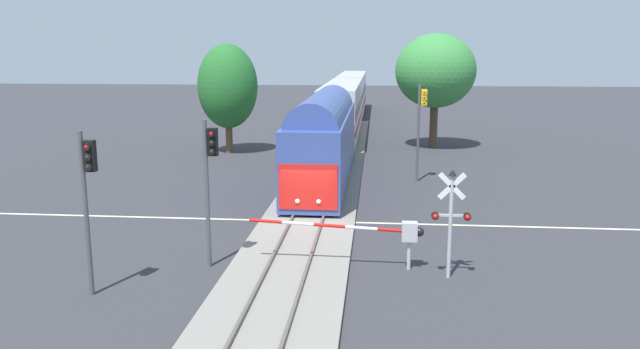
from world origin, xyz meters
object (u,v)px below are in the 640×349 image
at_px(commuter_train, 343,108).
at_px(crossing_signal_mast, 451,213).
at_px(crossing_gate_near, 388,231).
at_px(traffic_signal_near_left, 88,187).
at_px(traffic_signal_median, 210,170).
at_px(traffic_signal_far_side, 421,117).
at_px(oak_behind_train, 228,87).
at_px(elm_centre_background, 435,71).

relative_size(commuter_train, crossing_signal_mast, 15.43).
distance_m(crossing_gate_near, traffic_signal_near_left, 10.45).
bearing_deg(crossing_signal_mast, traffic_signal_median, 177.57).
bearing_deg(traffic_signal_far_side, oak_behind_train, 146.07).
bearing_deg(traffic_signal_median, crossing_signal_mast, -2.43).
height_order(crossing_gate_near, elm_centre_background, elm_centre_background).
xyz_separation_m(crossing_signal_mast, oak_behind_train, (-14.08, 25.78, 2.74)).
bearing_deg(traffic_signal_near_left, traffic_signal_far_side, 58.11).
bearing_deg(crossing_signal_mast, elm_centre_background, 86.18).
relative_size(traffic_signal_near_left, oak_behind_train, 0.65).
height_order(crossing_gate_near, crossing_signal_mast, crossing_signal_mast).
height_order(crossing_signal_mast, traffic_signal_median, traffic_signal_median).
distance_m(traffic_signal_median, traffic_signal_near_left, 4.37).
height_order(traffic_signal_median, traffic_signal_far_side, traffic_signal_far_side).
bearing_deg(traffic_signal_median, traffic_signal_far_side, 61.54).
height_order(commuter_train, traffic_signal_median, traffic_signal_median).
xyz_separation_m(crossing_gate_near, elm_centre_background, (4.13, 28.78, 4.79)).
relative_size(traffic_signal_far_side, oak_behind_train, 0.71).
height_order(traffic_signal_median, elm_centre_background, elm_centre_background).
bearing_deg(crossing_gate_near, traffic_signal_far_side, 82.07).
distance_m(traffic_signal_near_left, oak_behind_train, 28.56).
bearing_deg(oak_behind_train, crossing_gate_near, -64.54).
height_order(crossing_signal_mast, traffic_signal_near_left, traffic_signal_near_left).
relative_size(crossing_signal_mast, oak_behind_train, 0.47).
bearing_deg(oak_behind_train, commuter_train, 47.68).
relative_size(traffic_signal_median, traffic_signal_far_side, 0.93).
height_order(crossing_signal_mast, elm_centre_background, elm_centre_background).
bearing_deg(traffic_signal_far_side, crossing_signal_mast, -90.02).
relative_size(crossing_gate_near, crossing_signal_mast, 1.65).
bearing_deg(crossing_signal_mast, crossing_gate_near, 161.11).
bearing_deg(crossing_gate_near, elm_centre_background, 81.83).
height_order(commuter_train, traffic_signal_far_side, traffic_signal_far_side).
bearing_deg(traffic_signal_near_left, crossing_signal_mast, 12.68).
height_order(commuter_train, traffic_signal_near_left, commuter_train).
xyz_separation_m(traffic_signal_median, traffic_signal_far_side, (8.64, 15.93, 0.27)).
relative_size(commuter_train, oak_behind_train, 7.21).
distance_m(traffic_signal_far_side, traffic_signal_near_left, 22.32).
distance_m(crossing_signal_mast, traffic_signal_far_side, 16.37).
xyz_separation_m(traffic_signal_median, elm_centre_background, (10.60, 29.15, 2.53)).
relative_size(traffic_signal_median, traffic_signal_near_left, 1.01).
bearing_deg(commuter_train, traffic_signal_far_side, -72.81).
relative_size(commuter_train, traffic_signal_far_side, 10.21).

